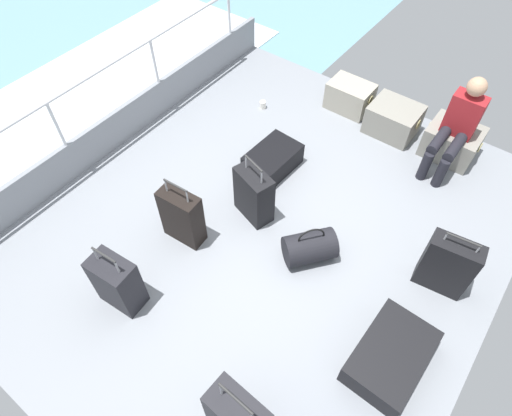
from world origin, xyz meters
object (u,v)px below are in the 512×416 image
Objects in this scene: suitcase_6 at (391,356)px; paper_cup at (263,105)px; cargo_crate_2 at (452,141)px; suitcase_5 at (447,265)px; suitcase_1 at (117,283)px; duffel_bag at (310,247)px; cargo_crate_0 at (350,96)px; cargo_crate_1 at (393,119)px; suitcase_4 at (182,217)px; passenger_seated at (458,125)px; suitcase_2 at (273,160)px; suitcase_3 at (254,195)px.

paper_cup is (-2.80, 2.04, -0.07)m from suitcase_6.
suitcase_5 is (0.59, -1.73, 0.13)m from cargo_crate_2.
duffel_bag is (1.10, 1.40, -0.14)m from suitcase_1.
cargo_crate_0 is 2.63m from suitcase_5.
cargo_crate_1 is 0.72m from cargo_crate_2.
suitcase_5 reaches higher than cargo_crate_0.
suitcase_1 is at bearing -87.86° from suitcase_4.
paper_cup is at bearing 137.52° from duffel_bag.
cargo_crate_0 is 1.42m from passenger_seated.
cargo_crate_2 is 0.84× the size of suitcase_5.
suitcase_6 is at bearing -30.91° from suitcase_2.
cargo_crate_2 is at bearing 58.64° from suitcase_4.
suitcase_3 is at bearing 59.65° from suitcase_4.
cargo_crate_1 is at bearing 115.80° from suitcase_6.
suitcase_5 is 0.92× the size of suitcase_6.
suitcase_2 is at bearing -136.49° from cargo_crate_2.
cargo_crate_1 is 0.77× the size of suitcase_6.
cargo_crate_0 is 2.79m from suitcase_4.
paper_cup is (-1.71, 1.56, -0.11)m from duffel_bag.
suitcase_5 is at bearing 88.15° from suitcase_6.
paper_cup is at bearing 123.26° from suitcase_3.
suitcase_3 is at bearing -88.14° from cargo_crate_0.
duffel_bag is at bearing -85.25° from cargo_crate_1.
cargo_crate_1 reaches higher than suitcase_6.
suitcase_1 reaches higher than suitcase_5.
suitcase_2 is 0.83× the size of suitcase_4.
suitcase_6 is (2.23, 0.06, -0.19)m from suitcase_4.
cargo_crate_1 is 2.16m from duffel_bag.
suitcase_5 is at bearing 24.12° from suitcase_4.
duffel_bag is at bearing 51.84° from suitcase_1.
suitcase_4 is (-1.67, -2.74, 0.13)m from cargo_crate_2.
duffel_bag is at bearing -157.28° from suitcase_5.
paper_cup is at bearing -158.77° from cargo_crate_1.
suitcase_1 is (-1.64, -3.42, -0.26)m from passenger_seated.
suitcase_4 is 2.24m from suitcase_6.
cargo_crate_0 is 1.01× the size of duffel_bag.
suitcase_6 is 7.97× the size of paper_cup.
duffel_bag reaches higher than suitcase_2.
suitcase_3 is (0.23, -0.65, 0.17)m from suitcase_2.
suitcase_3 is at bearing -105.65° from cargo_crate_1.
suitcase_5 is at bearing 10.92° from suitcase_3.
suitcase_5 is at bearing -69.20° from passenger_seated.
cargo_crate_2 is at bearing 90.00° from passenger_seated.
suitcase_5 is (2.23, 1.87, 0.02)m from suitcase_1.
cargo_crate_0 is 2.12m from suitcase_3.
suitcase_6 is at bearing 1.53° from suitcase_4.
passenger_seated is at bearing -90.00° from cargo_crate_2.
cargo_crate_0 is 1.48m from suitcase_2.
suitcase_1 is 0.86m from suitcase_4.
passenger_seated is 3.07m from suitcase_4.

